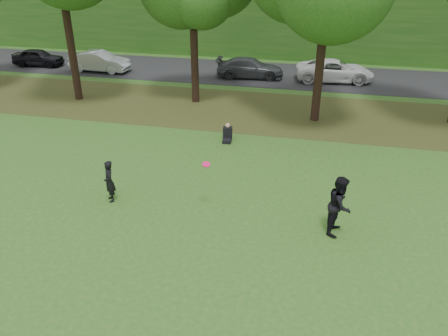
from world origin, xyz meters
name	(u,v)px	position (x,y,z in m)	size (l,w,h in m)	color
ground	(163,249)	(0.00, 0.00, 0.00)	(120.00, 120.00, 0.00)	#28571B
leaf_litter	(243,110)	(0.00, 13.00, 0.01)	(60.00, 7.00, 0.01)	#49381A
street	(263,74)	(0.00, 21.00, 0.01)	(70.00, 7.00, 0.02)	black
far_hedge	(275,25)	(0.00, 27.00, 2.50)	(70.00, 3.00, 5.00)	#205217
player_left	(109,181)	(-2.81, 2.31, 0.77)	(0.56, 0.37, 1.55)	black
player_right	(340,205)	(5.11, 2.14, 0.98)	(0.96, 0.74, 1.97)	black
parked_cars	(252,68)	(-0.61, 19.77, 0.71)	(36.39, 3.44, 1.46)	black
frisbee	(206,164)	(0.72, 2.47, 1.76)	(0.38, 0.37, 0.13)	#EF145F
seated_person	(227,134)	(0.10, 8.60, 0.31)	(0.49, 0.77, 0.83)	black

